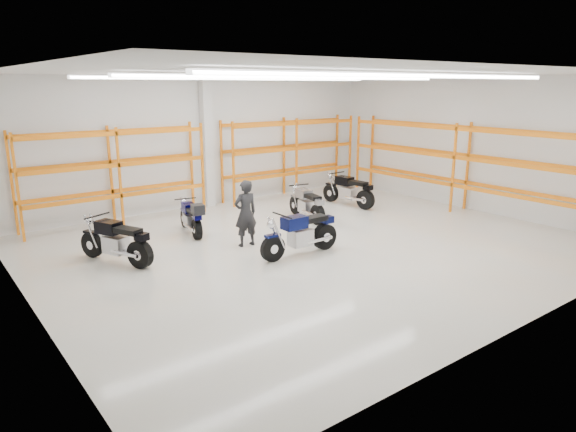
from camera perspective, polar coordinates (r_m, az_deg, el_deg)
ground at (r=13.97m, az=2.86°, el=-3.19°), size 14.00×14.00×0.00m
room_shell at (r=13.37m, az=2.96°, el=10.37°), size 14.02×12.02×4.51m
motorcycle_main at (r=13.03m, az=1.68°, el=-2.02°), size 2.33×0.77×1.15m
motorcycle_back_a at (r=13.04m, az=-18.38°, el=-2.79°), size 1.13×2.17×1.13m
motorcycle_back_b at (r=15.01m, az=-10.65°, el=-0.21°), size 0.77×2.01×1.04m
motorcycle_back_c at (r=16.39m, az=2.18°, el=1.25°), size 0.80×2.13×1.05m
motorcycle_back_d at (r=18.41m, az=6.90°, el=2.75°), size 0.77×2.31×1.14m
standing_man at (r=13.67m, az=-4.74°, el=0.30°), size 0.68×0.47×1.80m
structural_column at (r=18.26m, az=-9.00°, el=8.04°), size 0.32×0.32×4.50m
pallet_racking_back_left at (r=16.67m, az=-18.72°, el=5.25°), size 5.67×0.87×3.00m
pallet_racking_back_right at (r=19.87m, az=0.24°, el=7.37°), size 5.67×0.87×3.00m
pallet_racking_side at (r=18.35m, az=18.71°, el=6.12°), size 0.87×9.07×3.00m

